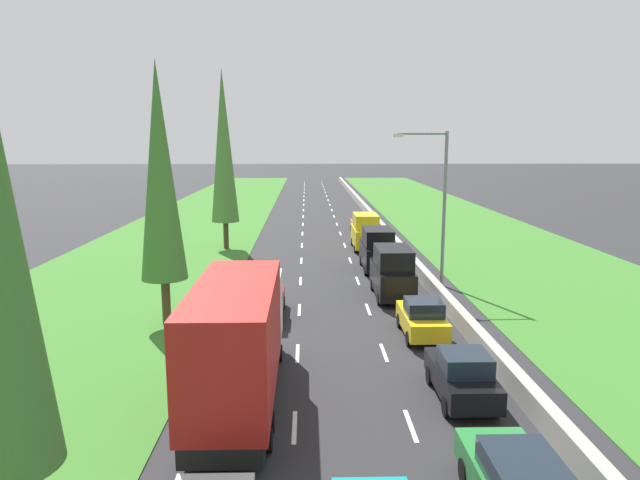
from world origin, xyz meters
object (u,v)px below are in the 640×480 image
at_px(street_light_mast, 439,197).
at_px(orange_hatchback_right_lane, 361,224).
at_px(poplar_tree_second, 160,173).
at_px(yellow_hatchback_right_lane, 422,318).
at_px(maroon_sedan_left_lane, 265,301).
at_px(poplar_tree_third, 224,146).
at_px(red_box_truck_left_lane, 239,338).
at_px(yellow_van_right_lane, 365,232).
at_px(black_van_right_lane, 392,273).
at_px(black_van_right_lane_fifth, 377,250).
at_px(black_hatchback_right_lane, 462,376).

bearing_deg(street_light_mast, orange_hatchback_right_lane, 97.78).
height_order(poplar_tree_second, street_light_mast, poplar_tree_second).
bearing_deg(yellow_hatchback_right_lane, maroon_sedan_left_lane, 157.52).
relative_size(maroon_sedan_left_lane, street_light_mast, 0.50).
height_order(maroon_sedan_left_lane, poplar_tree_third, poplar_tree_third).
relative_size(maroon_sedan_left_lane, poplar_tree_second, 0.37).
relative_size(red_box_truck_left_lane, street_light_mast, 1.04).
height_order(yellow_hatchback_right_lane, maroon_sedan_left_lane, yellow_hatchback_right_lane).
bearing_deg(maroon_sedan_left_lane, yellow_van_right_lane, 69.18).
relative_size(black_van_right_lane, street_light_mast, 0.54).
xyz_separation_m(black_van_right_lane_fifth, street_light_mast, (2.99, -4.06, 3.83)).
relative_size(maroon_sedan_left_lane, orange_hatchback_right_lane, 1.15).
bearing_deg(black_hatchback_right_lane, yellow_hatchback_right_lane, 90.71).
xyz_separation_m(yellow_hatchback_right_lane, red_box_truck_left_lane, (-7.23, -6.15, 1.35)).
distance_m(yellow_hatchback_right_lane, yellow_van_right_lane, 20.43).
bearing_deg(black_van_right_lane, black_van_right_lane_fifth, 90.07).
bearing_deg(red_box_truck_left_lane, yellow_van_right_lane, 75.61).
bearing_deg(orange_hatchback_right_lane, yellow_hatchback_right_lane, -89.96).
bearing_deg(orange_hatchback_right_lane, yellow_van_right_lane, -92.90).
xyz_separation_m(orange_hatchback_right_lane, poplar_tree_second, (-11.55, -26.17, 6.22)).
bearing_deg(maroon_sedan_left_lane, black_van_right_lane_fifth, 56.40).
bearing_deg(black_van_right_lane, poplar_tree_second, -158.83).
distance_m(red_box_truck_left_lane, poplar_tree_third, 27.90).
distance_m(red_box_truck_left_lane, orange_hatchback_right_lane, 35.08).
bearing_deg(street_light_mast, yellow_van_right_lane, 104.71).
distance_m(black_van_right_lane, red_box_truck_left_lane, 14.25).
bearing_deg(black_van_right_lane_fifth, red_box_truck_left_lane, -109.69).
height_order(black_van_right_lane_fifth, red_box_truck_left_lane, red_box_truck_left_lane).
bearing_deg(poplar_tree_second, black_van_right_lane, 21.17).
distance_m(orange_hatchback_right_lane, street_light_mast, 19.91).
xyz_separation_m(black_hatchback_right_lane, yellow_van_right_lane, (-0.49, 26.59, 0.56)).
xyz_separation_m(yellow_hatchback_right_lane, poplar_tree_second, (-11.57, 1.98, 6.22)).
bearing_deg(maroon_sedan_left_lane, street_light_mast, 31.77).
height_order(yellow_hatchback_right_lane, poplar_tree_second, poplar_tree_second).
distance_m(yellow_van_right_lane, street_light_mast, 12.50).
relative_size(black_van_right_lane_fifth, poplar_tree_third, 0.35).
bearing_deg(maroon_sedan_left_lane, black_van_right_lane, 26.93).
bearing_deg(poplar_tree_third, yellow_hatchback_right_lane, -61.30).
relative_size(black_van_right_lane_fifth, orange_hatchback_right_lane, 1.26).
bearing_deg(black_van_right_lane, poplar_tree_third, 127.25).
bearing_deg(orange_hatchback_right_lane, black_van_right_lane_fifth, -91.38).
relative_size(yellow_hatchback_right_lane, yellow_van_right_lane, 0.80).
bearing_deg(orange_hatchback_right_lane, black_van_right_lane, -90.94).
bearing_deg(black_van_right_lane_fifth, black_hatchback_right_lane, -88.62).
relative_size(red_box_truck_left_lane, maroon_sedan_left_lane, 2.09).
bearing_deg(black_van_right_lane, red_box_truck_left_lane, -118.79).
bearing_deg(red_box_truck_left_lane, orange_hatchback_right_lane, 78.13).
bearing_deg(maroon_sedan_left_lane, red_box_truck_left_lane, -91.03).
xyz_separation_m(maroon_sedan_left_lane, street_light_mast, (9.67, 5.99, 4.42)).
xyz_separation_m(orange_hatchback_right_lane, street_light_mast, (2.63, -19.24, 4.40)).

